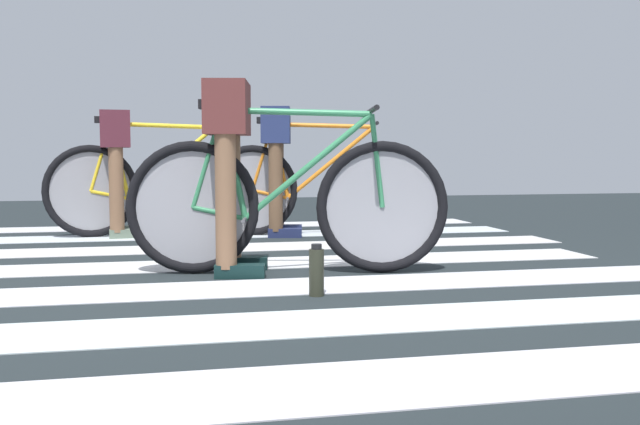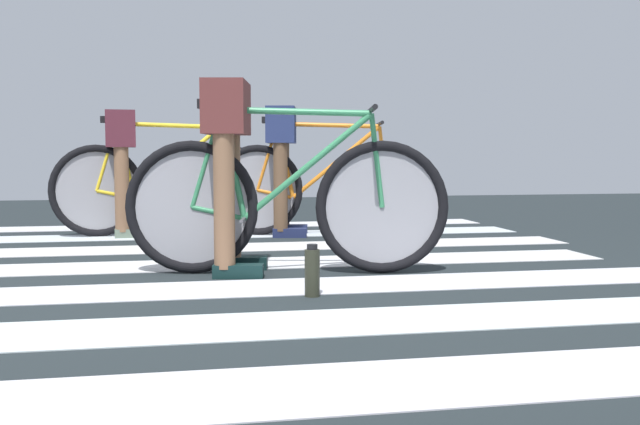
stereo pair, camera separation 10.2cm
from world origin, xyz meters
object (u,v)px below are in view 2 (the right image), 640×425
object	(u,v)px
cyclist_2_of_3	(282,153)
water_bottle	(312,272)
cyclist_1_of_3	(228,150)
bicycle_2_of_3	(322,187)
cyclist_3_of_3	(122,155)
bicycle_1_of_3	(286,202)
bicycle_3_of_3	(163,187)

from	to	relation	value
cyclist_2_of_3	water_bottle	bearing A→B (deg)	-83.64
cyclist_1_of_3	water_bottle	distance (m)	0.95
bicycle_2_of_3	cyclist_3_of_3	world-z (taller)	cyclist_3_of_3
cyclist_3_of_3	bicycle_1_of_3	bearing A→B (deg)	-67.19
bicycle_1_of_3	bicycle_2_of_3	xyz separation A→B (m)	(0.52, 1.75, 0.00)
bicycle_3_of_3	water_bottle	distance (m)	2.76
bicycle_1_of_3	bicycle_3_of_3	world-z (taller)	same
cyclist_3_of_3	cyclist_1_of_3	bearing A→B (deg)	-74.09
cyclist_1_of_3	cyclist_2_of_3	distance (m)	1.82
bicycle_3_of_3	water_bottle	xyz separation A→B (m)	(0.74, -2.65, -0.27)
cyclist_1_of_3	cyclist_2_of_3	world-z (taller)	cyclist_1_of_3
bicycle_3_of_3	bicycle_2_of_3	bearing A→B (deg)	-16.25
bicycle_1_of_3	bicycle_3_of_3	distance (m)	2.12
bicycle_2_of_3	water_bottle	bearing A→B (deg)	-90.90
bicycle_2_of_3	water_bottle	distance (m)	2.46
bicycle_2_of_3	cyclist_3_of_3	distance (m)	1.58
bicycle_2_of_3	water_bottle	world-z (taller)	bicycle_2_of_3
cyclist_3_of_3	water_bottle	distance (m)	2.87
bicycle_1_of_3	bicycle_2_of_3	world-z (taller)	same
cyclist_1_of_3	cyclist_3_of_3	size ratio (longest dim) A/B	1.05
bicycle_1_of_3	bicycle_2_of_3	bearing A→B (deg)	83.78
cyclist_2_of_3	water_bottle	distance (m)	2.52
bicycle_3_of_3	water_bottle	size ratio (longest dim) A/B	7.28
cyclist_2_of_3	cyclist_1_of_3	bearing A→B (deg)	-95.86
bicycle_1_of_3	cyclist_3_of_3	size ratio (longest dim) A/B	1.76
water_bottle	bicycle_1_of_3	bearing A→B (deg)	92.46
cyclist_3_of_3	bicycle_3_of_3	bearing A→B (deg)	0.00
cyclist_1_of_3	bicycle_3_of_3	xyz separation A→B (m)	(-0.40, 1.95, -0.28)
bicycle_1_of_3	cyclist_1_of_3	bearing A→B (deg)	-180.00
bicycle_1_of_3	cyclist_3_of_3	distance (m)	2.24
cyclist_3_of_3	water_bottle	xyz separation A→B (m)	(1.05, -2.63, -0.52)
bicycle_2_of_3	cyclist_3_of_3	xyz separation A→B (m)	(-1.54, 0.23, 0.25)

